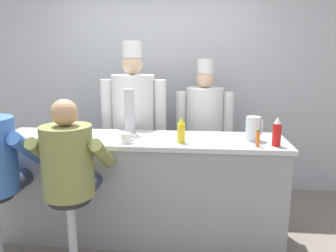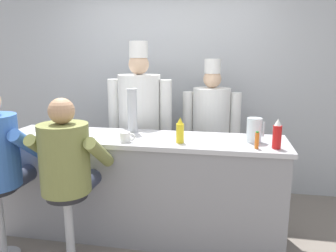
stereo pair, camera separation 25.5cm
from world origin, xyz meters
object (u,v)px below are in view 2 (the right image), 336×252
mustard_bottle_yellow (180,131)px  cook_in_whites_near (140,118)px  coffee_mug_white (126,137)px  hot_sauce_bottle_orange (257,140)px  cereal_bowl (40,136)px  water_pitcher_clear (254,130)px  ketchup_bottle_red (277,135)px  diner_seated_olive (67,163)px  cook_in_whites_far (211,126)px  breakfast_plate (69,135)px  cup_stack_steel (132,111)px

mustard_bottle_yellow → cook_in_whites_near: (-0.57, 0.77, -0.05)m
mustard_bottle_yellow → coffee_mug_white: mustard_bottle_yellow is taller
mustard_bottle_yellow → hot_sauce_bottle_orange: (0.63, -0.07, -0.03)m
cereal_bowl → water_pitcher_clear: bearing=6.7°
ketchup_bottle_red → diner_seated_olive: diner_seated_olive is taller
mustard_bottle_yellow → diner_seated_olive: size_ratio=0.16×
diner_seated_olive → cook_in_whites_far: 1.75m
hot_sauce_bottle_orange → cook_in_whites_near: cook_in_whites_near is taller
ketchup_bottle_red → breakfast_plate: bearing=178.0°
breakfast_plate → cook_in_whites_far: size_ratio=0.15×
coffee_mug_white → ketchup_bottle_red: bearing=1.3°
hot_sauce_bottle_orange → water_pitcher_clear: (-0.01, 0.21, 0.04)m
cook_in_whites_near → breakfast_plate: bearing=-122.4°
breakfast_plate → coffee_mug_white: bearing=-9.3°
hot_sauce_bottle_orange → diner_seated_olive: size_ratio=0.10×
breakfast_plate → cook_in_whites_near: cook_in_whites_near is taller
mustard_bottle_yellow → hot_sauce_bottle_orange: 0.64m
breakfast_plate → cup_stack_steel: size_ratio=0.60×
ketchup_bottle_red → cereal_bowl: size_ratio=1.46×
water_pitcher_clear → mustard_bottle_yellow: bearing=-167.4°
mustard_bottle_yellow → hot_sauce_bottle_orange: size_ratio=1.56×
breakfast_plate → cereal_bowl: 0.25m
hot_sauce_bottle_orange → water_pitcher_clear: size_ratio=0.67×
mustard_bottle_yellow → cup_stack_steel: cup_stack_steel is taller
hot_sauce_bottle_orange → cook_in_whites_far: cook_in_whites_far is taller
diner_seated_olive → cook_in_whites_near: cook_in_whites_near is taller
coffee_mug_white → cup_stack_steel: 0.42m
mustard_bottle_yellow → cook_in_whites_far: (0.21, 0.96, -0.15)m
breakfast_plate → cook_in_whites_far: cook_in_whites_far is taller
coffee_mug_white → diner_seated_olive: bearing=-133.4°
hot_sauce_bottle_orange → cereal_bowl: hot_sauce_bottle_orange is taller
mustard_bottle_yellow → coffee_mug_white: size_ratio=1.59×
hot_sauce_bottle_orange → cook_in_whites_near: 1.46m
hot_sauce_bottle_orange → cup_stack_steel: cup_stack_steel is taller
cereal_bowl → cup_stack_steel: 0.87m
cereal_bowl → cook_in_whites_near: cook_in_whites_near is taller
ketchup_bottle_red → water_pitcher_clear: 0.24m
breakfast_plate → coffee_mug_white: size_ratio=1.84×
cup_stack_steel → cook_in_whites_near: size_ratio=0.23×
hot_sauce_bottle_orange → breakfast_plate: 1.67m
mustard_bottle_yellow → ketchup_bottle_red: bearing=-2.6°
ketchup_bottle_red → cup_stack_steel: cup_stack_steel is taller
mustard_bottle_yellow → hot_sauce_bottle_orange: mustard_bottle_yellow is taller
ketchup_bottle_red → cereal_bowl: bearing=-178.7°
diner_seated_olive → cook_in_whites_far: bearing=53.7°
breakfast_plate → diner_seated_olive: (0.21, -0.47, -0.10)m
diner_seated_olive → cook_in_whites_near: size_ratio=0.75×
hot_sauce_bottle_orange → cook_in_whites_far: size_ratio=0.08×
cereal_bowl → mustard_bottle_yellow: bearing=3.8°
ketchup_bottle_red → cook_in_whites_far: size_ratio=0.15×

